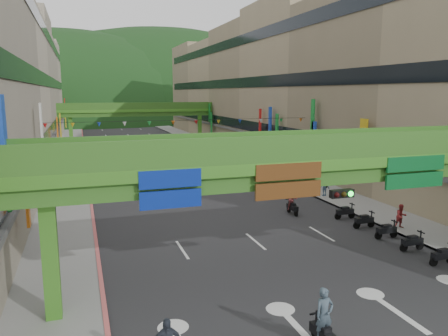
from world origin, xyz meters
TOP-DOWN VIEW (x-y plane):
  - road_slab at (0.00, 50.00)m, footprint 18.00×140.00m
  - sidewalk_left at (-11.00, 50.00)m, footprint 4.00×140.00m
  - sidewalk_right at (11.00, 50.00)m, footprint 4.00×140.00m
  - curb_left at (-9.10, 50.00)m, footprint 0.20×140.00m
  - curb_right at (9.10, 50.00)m, footprint 0.20×140.00m
  - building_row_right at (18.93, 50.00)m, footprint 12.80×95.00m
  - overpass_near at (0.93, 5.38)m, footprint 28.00×12.27m
  - overpass_far at (0.00, 65.00)m, footprint 28.00×2.20m
  - hill_left at (-15.00, 160.00)m, footprint 168.00×140.00m
  - hill_right at (25.00, 180.00)m, footprint 208.00×176.00m
  - bunting_string at (0.00, 30.00)m, footprint 26.00×0.36m
  - scooter_rider_near at (-2.00, 1.00)m, footprint 0.71×1.60m
  - scooter_rider_mid at (4.81, 16.60)m, footprint 0.76×1.60m
  - scooter_rider_far at (-2.14, 34.83)m, footprint 0.82×1.60m
  - parked_scooter_row at (7.80, 10.00)m, footprint 1.60×9.35m
  - car_silver at (-6.51, 35.00)m, footprint 1.85×4.53m
  - car_yellow at (4.75, 52.81)m, footprint 1.99×4.29m
  - pedestrian_red at (9.80, 11.11)m, footprint 0.83×0.69m
  - pedestrian_blue at (9.80, 20.49)m, footprint 0.76×0.50m

SIDE VIEW (x-z plane):
  - hill_left at x=-15.00m, z-range -56.00..56.00m
  - hill_right at x=25.00m, z-range -64.00..64.00m
  - road_slab at x=0.00m, z-range 0.00..0.02m
  - sidewalk_left at x=-11.00m, z-range 0.00..0.15m
  - sidewalk_right at x=11.00m, z-range 0.00..0.15m
  - curb_left at x=-9.10m, z-range 0.00..0.18m
  - curb_right at x=9.10m, z-range 0.00..0.18m
  - parked_scooter_row at x=7.80m, z-range -0.02..1.06m
  - car_yellow at x=4.75m, z-range 0.00..1.42m
  - car_silver at x=-6.51m, z-range 0.00..1.46m
  - pedestrian_red at x=9.80m, z-range 0.00..1.56m
  - pedestrian_blue at x=9.80m, z-range 0.00..1.61m
  - scooter_rider_mid at x=4.81m, z-range 0.02..1.92m
  - scooter_rider_far at x=-2.14m, z-range 0.00..1.95m
  - scooter_rider_near at x=-2.00m, z-range -0.05..2.18m
  - overpass_near at x=0.93m, z-range 1.66..8.76m
  - overpass_far at x=0.00m, z-range 1.85..8.95m
  - bunting_string at x=0.00m, z-range 5.73..6.19m
  - building_row_right at x=18.93m, z-range -0.04..18.96m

